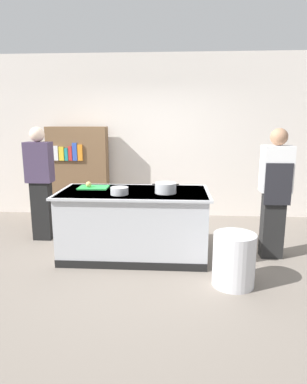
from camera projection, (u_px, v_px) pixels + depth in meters
The scene contains 11 objects.
ground_plane at pixel (134, 255), 4.59m from camera, with size 10.00×10.00×0.00m, color slate.
back_wall at pixel (147, 137), 6.33m from camera, with size 6.40×0.12×3.00m, color silver.
counter_island at pixel (134, 223), 4.49m from camera, with size 1.98×0.98×0.90m.
cutting_board at pixel (94, 187), 4.60m from camera, with size 0.40×0.28×0.02m, color green.
onion at pixel (89, 184), 4.56m from camera, with size 0.08×0.08×0.08m, color tan.
stock_pot at pixel (166, 188), 4.28m from camera, with size 0.34×0.27×0.13m.
mixing_bowl at pixel (119, 191), 4.20m from camera, with size 0.23×0.23×0.09m, color #B7BABF.
trash_bin at pixel (234, 260), 3.72m from camera, with size 0.47×0.47×0.60m, color silver.
person_chef at pixel (275, 191), 4.37m from camera, with size 0.38×0.25×1.72m.
person_guest at pixel (40, 181), 5.06m from camera, with size 0.38×0.24×1.72m.
bookshelf at pixel (78, 173), 6.25m from camera, with size 1.10×0.31×1.70m.
Camera 1 is at (0.53, -4.28, 1.82)m, focal length 31.34 mm.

